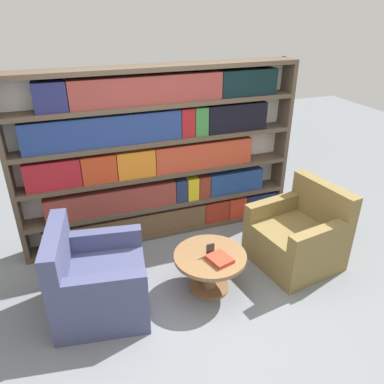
% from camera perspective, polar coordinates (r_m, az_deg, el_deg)
% --- Properties ---
extents(ground_plane, '(14.00, 14.00, 0.00)m').
position_cam_1_polar(ground_plane, '(3.67, 2.31, -17.71)').
color(ground_plane, slate).
extents(bookshelf, '(3.21, 0.30, 2.00)m').
position_cam_1_polar(bookshelf, '(4.31, -5.09, 5.26)').
color(bookshelf, silver).
rests_on(bookshelf, ground_plane).
extents(armchair_left, '(0.92, 0.93, 0.88)m').
position_cam_1_polar(armchair_left, '(3.60, -14.31, -13.18)').
color(armchair_left, '#42476B').
rests_on(armchair_left, ground_plane).
extents(armchair_right, '(0.92, 0.93, 0.88)m').
position_cam_1_polar(armchair_right, '(4.23, 15.86, -6.61)').
color(armchair_right, olive).
rests_on(armchair_right, ground_plane).
extents(coffee_table, '(0.71, 0.71, 0.41)m').
position_cam_1_polar(coffee_table, '(3.72, 2.75, -10.96)').
color(coffee_table, brown).
rests_on(coffee_table, ground_plane).
extents(table_sign, '(0.08, 0.06, 0.13)m').
position_cam_1_polar(table_sign, '(3.61, 2.80, -8.87)').
color(table_sign, black).
rests_on(table_sign, coffee_table).
extents(stray_book, '(0.24, 0.26, 0.04)m').
position_cam_1_polar(stray_book, '(3.56, 4.25, -10.15)').
color(stray_book, '#B73823').
rests_on(stray_book, coffee_table).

